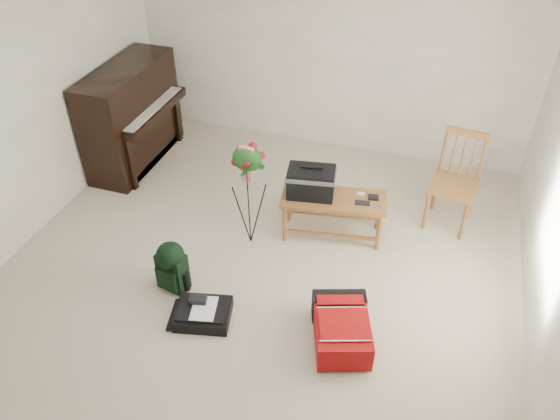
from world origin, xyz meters
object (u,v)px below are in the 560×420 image
(piano, at_px, (132,118))
(dining_chair, at_px, (454,182))
(bench, at_px, (319,186))
(green_backpack, at_px, (172,265))
(black_duffel, at_px, (203,313))
(red_suitcase, at_px, (343,325))
(flower_stand, at_px, (249,197))

(piano, xyz_separation_m, dining_chair, (3.89, -0.07, -0.08))
(bench, distance_m, green_backpack, 1.69)
(black_duffel, xyz_separation_m, green_backpack, (-0.42, 0.27, 0.22))
(piano, relative_size, black_duffel, 2.65)
(black_duffel, bearing_deg, bench, 54.05)
(bench, bearing_deg, dining_chair, 14.48)
(dining_chair, xyz_separation_m, black_duffel, (-1.98, -2.14, -0.45))
(bench, bearing_deg, red_suitcase, -76.00)
(black_duffel, height_order, flower_stand, flower_stand)
(black_duffel, bearing_deg, green_backpack, 134.31)
(green_backpack, bearing_deg, dining_chair, 47.78)
(red_suitcase, bearing_deg, dining_chair, 50.68)
(dining_chair, relative_size, green_backpack, 1.97)
(piano, xyz_separation_m, bench, (2.56, -0.67, -0.01))
(red_suitcase, height_order, flower_stand, flower_stand)
(piano, bearing_deg, flower_stand, -28.93)
(piano, bearing_deg, dining_chair, -1.09)
(bench, bearing_deg, black_duffel, -122.63)
(bench, relative_size, dining_chair, 1.06)
(dining_chair, distance_m, green_backpack, 3.05)
(black_duffel, relative_size, flower_stand, 0.47)
(bench, distance_m, dining_chair, 1.45)
(dining_chair, relative_size, red_suitcase, 1.33)
(flower_stand, bearing_deg, red_suitcase, -33.82)
(piano, xyz_separation_m, flower_stand, (1.95, -1.08, -0.01))
(piano, height_order, green_backpack, piano)
(red_suitcase, height_order, black_duffel, red_suitcase)
(flower_stand, bearing_deg, dining_chair, 31.39)
(piano, relative_size, red_suitcase, 1.86)
(piano, bearing_deg, red_suitcase, -32.60)
(green_backpack, bearing_deg, flower_stand, 71.95)
(bench, height_order, red_suitcase, bench)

